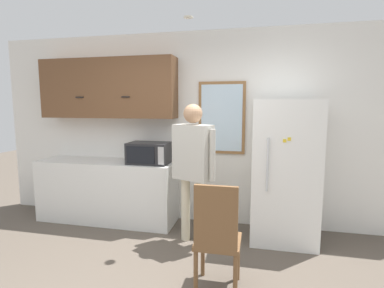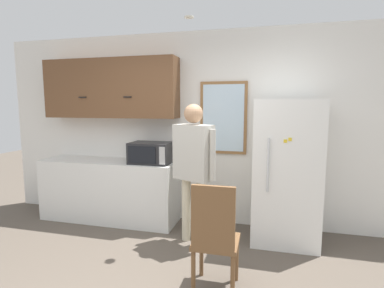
{
  "view_description": "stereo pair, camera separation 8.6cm",
  "coord_description": "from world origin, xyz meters",
  "px_view_note": "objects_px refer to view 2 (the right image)",
  "views": [
    {
      "loc": [
        0.95,
        -2.06,
        1.69
      ],
      "look_at": [
        0.22,
        1.15,
        1.26
      ],
      "focal_mm": 28.0,
      "sensor_mm": 36.0,
      "label": 1
    },
    {
      "loc": [
        1.04,
        -2.04,
        1.69
      ],
      "look_at": [
        0.22,
        1.15,
        1.26
      ],
      "focal_mm": 28.0,
      "sensor_mm": 36.0,
      "label": 2
    }
  ],
  "objects_px": {
    "microwave": "(151,153)",
    "chair": "(215,235)",
    "refrigerator": "(286,171)",
    "person": "(193,159)"
  },
  "relations": [
    {
      "from": "microwave",
      "to": "chair",
      "type": "distance_m",
      "value": 1.82
    },
    {
      "from": "microwave",
      "to": "refrigerator",
      "type": "bearing_deg",
      "value": -1.31
    },
    {
      "from": "person",
      "to": "refrigerator",
      "type": "bearing_deg",
      "value": 41.7
    },
    {
      "from": "microwave",
      "to": "refrigerator",
      "type": "distance_m",
      "value": 1.8
    },
    {
      "from": "microwave",
      "to": "refrigerator",
      "type": "height_order",
      "value": "refrigerator"
    },
    {
      "from": "refrigerator",
      "to": "microwave",
      "type": "bearing_deg",
      "value": 178.69
    },
    {
      "from": "microwave",
      "to": "chair",
      "type": "relative_size",
      "value": 0.55
    },
    {
      "from": "refrigerator",
      "to": "chair",
      "type": "xyz_separation_m",
      "value": [
        -0.65,
        -1.3,
        -0.32
      ]
    },
    {
      "from": "person",
      "to": "refrigerator",
      "type": "relative_size",
      "value": 0.97
    },
    {
      "from": "chair",
      "to": "person",
      "type": "bearing_deg",
      "value": -66.13
    }
  ]
}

